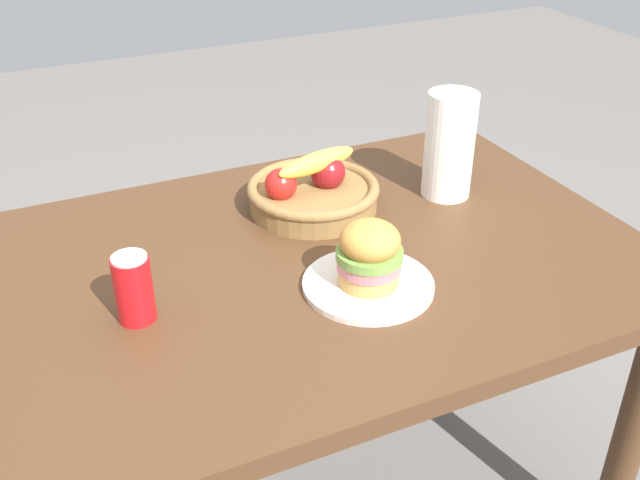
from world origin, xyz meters
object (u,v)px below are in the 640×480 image
object	(u,v)px
fruit_basket	(313,191)
paper_towel_roll	(449,145)
plate	(368,285)
sandwich	(369,254)
soda_can	(134,288)

from	to	relation	value
fruit_basket	paper_towel_roll	bearing A→B (deg)	-11.37
plate	paper_towel_roll	world-z (taller)	paper_towel_roll
paper_towel_roll	sandwich	bearing A→B (deg)	-142.06
fruit_basket	paper_towel_roll	size ratio (longest dim) A/B	1.21
soda_can	plate	bearing A→B (deg)	-11.50
plate	paper_towel_roll	distance (m)	0.44
plate	fruit_basket	world-z (taller)	fruit_basket
sandwich	fruit_basket	bearing A→B (deg)	84.15
sandwich	plate	bearing A→B (deg)	180.00
plate	sandwich	distance (m)	0.07
soda_can	paper_towel_roll	distance (m)	0.77
fruit_basket	paper_towel_roll	world-z (taller)	paper_towel_roll
plate	paper_towel_roll	bearing A→B (deg)	37.94
fruit_basket	plate	bearing A→B (deg)	-95.85
soda_can	paper_towel_roll	size ratio (longest dim) A/B	0.53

